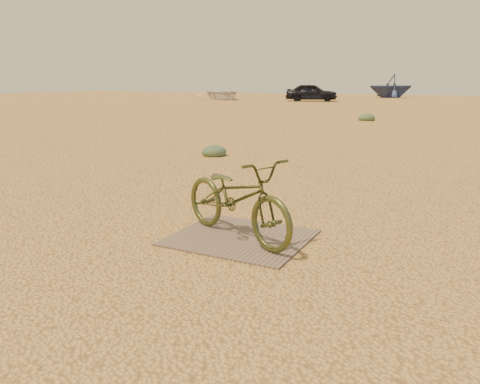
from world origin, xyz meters
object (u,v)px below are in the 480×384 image
at_px(boat_near_left, 222,93).
at_px(bicycle, 237,197).
at_px(car, 312,92).
at_px(plywood_board, 240,238).
at_px(boat_far_left, 391,86).

bearing_deg(boat_near_left, bicycle, -105.28).
distance_m(bicycle, car, 37.16).
height_order(plywood_board, boat_far_left, boat_far_left).
bearing_deg(bicycle, car, 41.13).
xyz_separation_m(plywood_board, boat_near_left, (-20.14, 35.41, 0.58)).
bearing_deg(car, bicycle, -175.52).
height_order(plywood_board, bicycle, bicycle).
distance_m(car, boat_far_left, 13.11).
bearing_deg(car, boat_near_left, 77.18).
height_order(bicycle, boat_near_left, boat_near_left).
xyz_separation_m(plywood_board, boat_far_left, (-6.58, 47.70, 1.22)).
bearing_deg(car, boat_far_left, -33.27).
distance_m(bicycle, boat_near_left, 40.75).
relative_size(bicycle, boat_far_left, 0.38).
height_order(bicycle, boat_far_left, boat_far_left).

